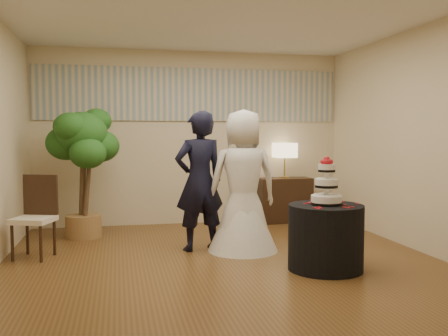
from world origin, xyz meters
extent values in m
cube|color=brown|center=(0.00, 0.00, 0.00)|extent=(5.00, 5.00, 0.00)
cube|color=white|center=(0.00, 0.00, 2.80)|extent=(5.00, 5.00, 0.00)
cube|color=beige|center=(0.00, 2.50, 1.40)|extent=(5.00, 0.06, 2.80)
cube|color=beige|center=(0.00, -2.50, 1.40)|extent=(5.00, 0.06, 2.80)
cube|color=beige|center=(2.50, 0.00, 1.40)|extent=(0.06, 5.00, 2.80)
cube|color=#ABAD9F|center=(0.00, 2.48, 2.10)|extent=(4.90, 0.02, 0.85)
imported|color=black|center=(-0.18, 0.59, 0.88)|extent=(0.71, 0.54, 1.75)
imported|color=white|center=(0.35, 0.44, 0.89)|extent=(0.90, 0.90, 1.77)
cylinder|color=black|center=(1.01, -0.59, 0.35)|extent=(0.93, 0.93, 0.71)
cube|color=black|center=(1.53, 2.27, 0.37)|extent=(0.89, 0.42, 0.74)
camera|label=1|loc=(-1.18, -5.57, 1.48)|focal=40.00mm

